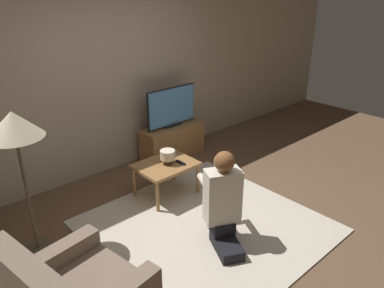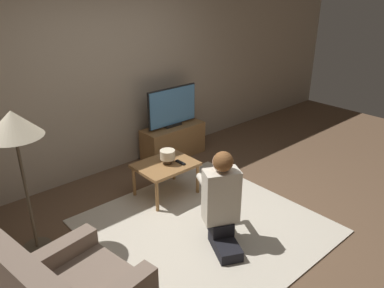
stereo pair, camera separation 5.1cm
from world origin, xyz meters
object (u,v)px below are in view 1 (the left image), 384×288
Objects in this scene: tv at (171,107)px; coffee_table at (166,168)px; table_lamp at (168,156)px; person_kneeling at (223,199)px; floor_lamp at (15,131)px.

coffee_table is (-0.78, -0.83, -0.40)m from tv.
table_lamp is (0.03, -0.01, 0.15)m from coffee_table.
person_kneeling is at bearing -98.65° from coffee_table.
tv is at bearing 18.30° from floor_lamp.
table_lamp is (1.62, -0.05, -0.73)m from floor_lamp.
tv is 2.54m from floor_lamp.
tv is 0.59× the size of floor_lamp.
person_kneeling is (-0.17, -1.10, 0.13)m from coffee_table.
tv reaches higher than table_lamp.
table_lamp reaches higher than coffee_table.
floor_lamp is (-1.59, 0.04, 0.88)m from coffee_table.
person_kneeling is at bearing -38.68° from floor_lamp.
tv is at bearing 47.97° from table_lamp.
table_lamp is at bearing -73.86° from person_kneeling.
coffee_table is 1.12m from person_kneeling.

